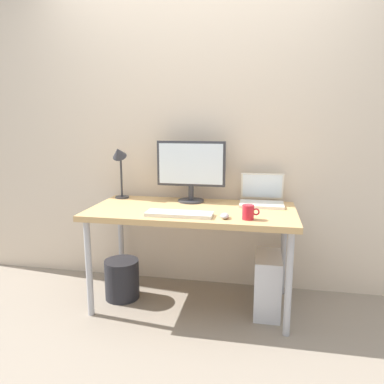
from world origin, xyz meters
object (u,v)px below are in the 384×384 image
(coffee_mug, at_px, (248,212))
(desk, at_px, (192,217))
(monitor, at_px, (191,168))
(desk_lamp, at_px, (119,161))
(keyboard, at_px, (179,214))
(wastebasket, at_px, (122,279))
(laptop, at_px, (262,197))
(mouse, at_px, (225,216))
(computer_tower, at_px, (267,284))

(coffee_mug, bearing_deg, desk, 151.45)
(monitor, xyz_separation_m, desk_lamp, (-0.58, 0.00, 0.04))
(keyboard, height_order, coffee_mug, coffee_mug)
(monitor, xyz_separation_m, wastebasket, (-0.49, -0.23, -0.84))
(coffee_mug, bearing_deg, desk_lamp, 156.76)
(keyboard, height_order, wastebasket, keyboard)
(monitor, height_order, laptop, monitor)
(desk_lamp, distance_m, keyboard, 0.78)
(monitor, distance_m, mouse, 0.59)
(coffee_mug, bearing_deg, wastebasket, 167.54)
(keyboard, bearing_deg, mouse, -1.66)
(laptop, relative_size, keyboard, 0.73)
(computer_tower, bearing_deg, mouse, -144.46)
(desk, bearing_deg, wastebasket, -178.93)
(desk, xyz_separation_m, mouse, (0.26, -0.22, 0.08))
(desk, relative_size, laptop, 4.54)
(laptop, bearing_deg, desk, -153.62)
(laptop, height_order, wastebasket, laptop)
(coffee_mug, relative_size, computer_tower, 0.26)
(mouse, bearing_deg, coffee_mug, 1.12)
(desk, xyz_separation_m, wastebasket, (-0.54, -0.01, -0.52))
(mouse, xyz_separation_m, computer_tower, (0.29, 0.21, -0.53))
(monitor, bearing_deg, desk_lamp, 179.94)
(keyboard, bearing_deg, coffee_mug, -0.74)
(laptop, bearing_deg, computer_tower, -76.82)
(mouse, relative_size, wastebasket, 0.30)
(laptop, distance_m, coffee_mug, 0.47)
(monitor, distance_m, computer_tower, 1.01)
(coffee_mug, xyz_separation_m, computer_tower, (0.14, 0.20, -0.56))
(monitor, bearing_deg, computer_tower, -21.67)
(desk, distance_m, laptop, 0.56)
(laptop, xyz_separation_m, computer_tower, (0.06, -0.26, -0.58))
(monitor, relative_size, desk_lamp, 1.20)
(coffee_mug, bearing_deg, computer_tower, 55.25)
(mouse, xyz_separation_m, coffee_mug, (0.15, 0.00, 0.03))
(coffee_mug, distance_m, wastebasket, 1.15)
(coffee_mug, distance_m, computer_tower, 0.62)
(laptop, height_order, mouse, laptop)
(desk, xyz_separation_m, computer_tower, (0.55, -0.02, -0.46))
(coffee_mug, bearing_deg, keyboard, 179.26)
(desk_lamp, distance_m, computer_tower, 1.45)
(monitor, xyz_separation_m, coffee_mug, (0.45, -0.44, -0.22))
(desk_lamp, xyz_separation_m, coffee_mug, (1.03, -0.44, -0.26))
(laptop, distance_m, wastebasket, 1.24)
(wastebasket, bearing_deg, laptop, 13.69)
(desk, distance_m, monitor, 0.40)
(monitor, distance_m, laptop, 0.58)
(monitor, xyz_separation_m, mouse, (0.31, -0.44, -0.25))
(desk_lamp, height_order, coffee_mug, desk_lamp)
(monitor, height_order, keyboard, monitor)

